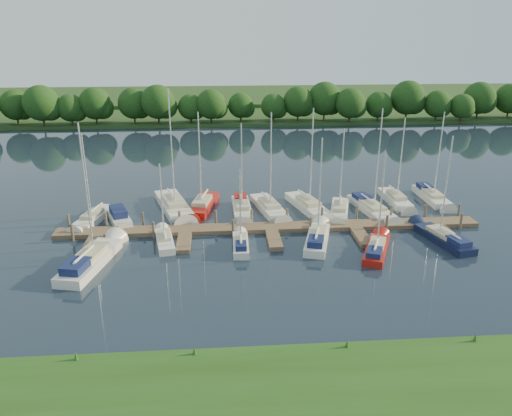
{
  "coord_description": "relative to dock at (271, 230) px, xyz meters",
  "views": [
    {
      "loc": [
        -4.73,
        -35.61,
        18.06
      ],
      "look_at": [
        -1.39,
        8.0,
        2.2
      ],
      "focal_mm": 35.0,
      "sensor_mm": 36.0,
      "label": 1
    }
  ],
  "objects": [
    {
      "name": "sailboat_n_10",
      "position": [
        18.76,
        7.81,
        0.12
      ],
      "size": [
        1.91,
        7.99,
        10.2
      ],
      "rotation": [
        0.0,
        0.0,
        3.14
      ],
      "color": "silver",
      "rests_on": "ground"
    },
    {
      "name": "motorboat",
      "position": [
        -14.71,
        3.93,
        0.15
      ],
      "size": [
        3.38,
        5.89,
        1.66
      ],
      "rotation": [
        0.0,
        0.0,
        3.51
      ],
      "color": "silver",
      "rests_on": "ground"
    },
    {
      "name": "sailboat_n_0",
      "position": [
        -17.3,
        4.03,
        0.07
      ],
      "size": [
        3.05,
        7.22,
        9.18
      ],
      "rotation": [
        0.0,
        0.0,
        2.91
      ],
      "color": "silver",
      "rests_on": "ground"
    },
    {
      "name": "sailboat_n_2",
      "position": [
        -9.5,
        6.76,
        0.08
      ],
      "size": [
        4.82,
        10.36,
        13.01
      ],
      "rotation": [
        0.0,
        0.0,
        3.43
      ],
      "color": "silver",
      "rests_on": "ground"
    },
    {
      "name": "sailboat_n_6",
      "position": [
        4.56,
        5.83,
        0.08
      ],
      "size": [
        3.89,
        8.75,
        11.1
      ],
      "rotation": [
        0.0,
        0.0,
        3.4
      ],
      "color": "silver",
      "rests_on": "ground"
    },
    {
      "name": "treeline",
      "position": [
        -0.5,
        54.85,
        3.97
      ],
      "size": [
        147.37,
        9.8,
        8.31
      ],
      "color": "#38281C",
      "rests_on": "ground"
    },
    {
      "name": "sailboat_n_3",
      "position": [
        -6.61,
        6.74,
        0.08
      ],
      "size": [
        3.43,
        8.42,
        10.73
      ],
      "rotation": [
        0.0,
        0.0,
        2.93
      ],
      "color": "#9E150E",
      "rests_on": "ground"
    },
    {
      "name": "near_bank",
      "position": [
        0.0,
        -23.31,
        0.05
      ],
      "size": [
        90.0,
        10.0,
        0.5
      ],
      "primitive_type": "cube",
      "color": "#214614",
      "rests_on": "ground"
    },
    {
      "name": "sailboat_n_7",
      "position": [
        7.47,
        4.21,
        0.08
      ],
      "size": [
        3.29,
        7.25,
        9.3
      ],
      "rotation": [
        0.0,
        0.0,
        2.87
      ],
      "color": "silver",
      "rests_on": "ground"
    },
    {
      "name": "sailboat_n_5",
      "position": [
        0.41,
        5.63,
        0.07
      ],
      "size": [
        3.48,
        8.51,
        10.72
      ],
      "rotation": [
        0.0,
        0.0,
        3.36
      ],
      "color": "silver",
      "rests_on": "ground"
    },
    {
      "name": "sailboat_s_2",
      "position": [
        -3.04,
        -3.36,
        0.12
      ],
      "size": [
        1.42,
        5.54,
        7.31
      ],
      "rotation": [
        0.0,
        0.0,
        -0.02
      ],
      "color": "silver",
      "rests_on": "ground"
    },
    {
      "name": "dock",
      "position": [
        0.0,
        0.0,
        0.0
      ],
      "size": [
        40.0,
        6.0,
        0.4
      ],
      "color": "brown",
      "rests_on": "ground"
    },
    {
      "name": "far_shore",
      "position": [
        0.0,
        67.69,
        0.1
      ],
      "size": [
        180.0,
        30.0,
        0.6
      ],
      "primitive_type": "cube",
      "color": "#233C17",
      "rests_on": "ground"
    },
    {
      "name": "sailboat_s_0",
      "position": [
        -15.19,
        -5.64,
        0.14
      ],
      "size": [
        3.87,
        9.38,
        11.9
      ],
      "rotation": [
        0.0,
        0.0,
        -0.22
      ],
      "color": "silver",
      "rests_on": "ground"
    },
    {
      "name": "ground",
      "position": [
        0.0,
        -7.31,
        -0.2
      ],
      "size": [
        260.0,
        260.0,
        0.0
      ],
      "primitive_type": "plane",
      "color": "#17222E",
      "rests_on": "ground"
    },
    {
      "name": "sailboat_n_8",
      "position": [
        11.04,
        4.6,
        0.1
      ],
      "size": [
        3.35,
        8.96,
        11.12
      ],
      "rotation": [
        0.0,
        0.0,
        3.31
      ],
      "color": "silver",
      "rests_on": "ground"
    },
    {
      "name": "sailboat_s_1",
      "position": [
        -9.72,
        -1.84,
        0.07
      ],
      "size": [
        2.24,
        5.87,
        7.56
      ],
      "rotation": [
        0.0,
        0.0,
        0.18
      ],
      "color": "silver",
      "rests_on": "ground"
    },
    {
      "name": "mooring_pilings",
      "position": [
        0.0,
        1.13,
        0.4
      ],
      "size": [
        38.24,
        2.84,
        2.0
      ],
      "color": "#473D33",
      "rests_on": "ground"
    },
    {
      "name": "sailboat_s_4",
      "position": [
        8.46,
        -5.15,
        0.11
      ],
      "size": [
        3.9,
        6.79,
        8.84
      ],
      "rotation": [
        0.0,
        0.0,
        -0.42
      ],
      "color": "#9E150E",
      "rests_on": "ground"
    },
    {
      "name": "sailboat_n_4",
      "position": [
        -2.5,
        5.45,
        0.13
      ],
      "size": [
        1.91,
        7.54,
        9.79
      ],
      "rotation": [
        0.0,
        0.0,
        3.16
      ],
      "color": "silver",
      "rests_on": "ground"
    },
    {
      "name": "sailboat_s_3",
      "position": [
        3.83,
        -2.72,
        0.13
      ],
      "size": [
        3.48,
        7.61,
        9.81
      ],
      "rotation": [
        0.0,
        0.0,
        -0.28
      ],
      "color": "silver",
      "rests_on": "ground"
    },
    {
      "name": "sailboat_n_9",
      "position": [
        14.4,
        7.07,
        0.08
      ],
      "size": [
        1.9,
        7.58,
        9.82
      ],
      "rotation": [
        0.0,
        0.0,
        3.16
      ],
      "color": "silver",
      "rests_on": "ground"
    },
    {
      "name": "sailboat_s_5",
      "position": [
        15.04,
        -3.3,
        0.12
      ],
      "size": [
        3.26,
        7.81,
        9.86
      ],
      "rotation": [
        0.0,
        0.0,
        0.23
      ],
      "color": "#0F1633",
      "rests_on": "ground"
    },
    {
      "name": "distant_hill",
      "position": [
        0.0,
        92.69,
        0.5
      ],
      "size": [
        220.0,
        40.0,
        1.4
      ],
      "primitive_type": "cube",
      "color": "#2A4C21",
      "rests_on": "ground"
    }
  ]
}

